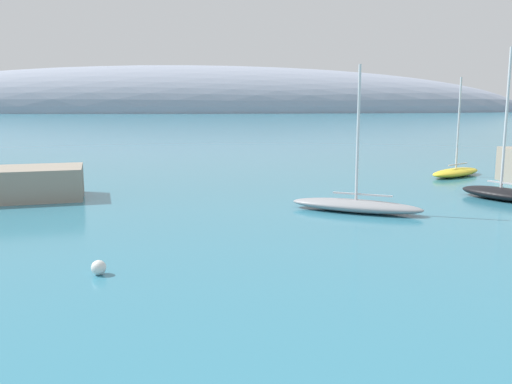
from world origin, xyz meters
TOP-DOWN VIEW (x-y plane):
  - distant_ridge at (-24.26, 258.40)m, footprint 323.56×56.87m
  - sailboat_black_near_shore at (19.51, 33.02)m, footprint 4.99×6.04m
  - sailboat_grey_mid_mooring at (8.77, 29.28)m, footprint 8.11×5.32m
  - sailboat_yellow_outer_mooring at (20.83, 44.16)m, footprint 6.31×5.48m
  - mooring_buoy_white at (-3.94, 17.56)m, footprint 0.58×0.58m

SIDE VIEW (x-z plane):
  - distant_ridge at x=-24.26m, z-range -20.94..20.94m
  - mooring_buoy_white at x=-3.94m, z-range 0.00..0.58m
  - sailboat_yellow_outer_mooring at x=20.83m, z-range -3.83..4.73m
  - sailboat_grey_mid_mooring at x=8.77m, z-range -3.93..4.83m
  - sailboat_black_near_shore at x=19.51m, z-range -4.51..5.60m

